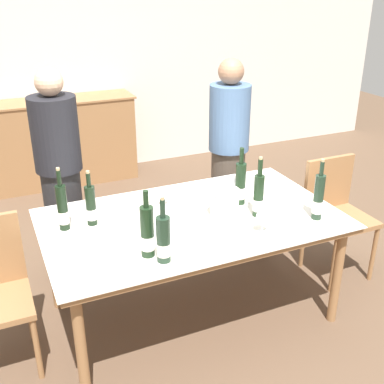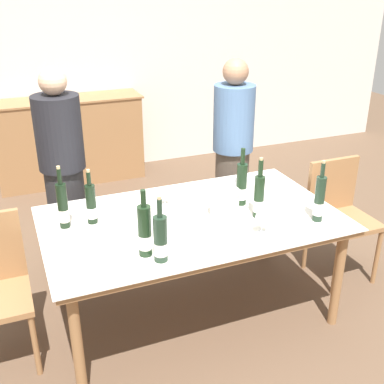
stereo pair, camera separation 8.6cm
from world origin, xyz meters
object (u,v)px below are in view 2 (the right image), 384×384
Objects in this scene: wine_bottle_1 at (145,232)px; wine_glass_0 at (240,183)px; wine_bottle_3 at (161,240)px; wine_bottle_2 at (63,206)px; wine_bottle_6 at (242,185)px; wine_glass_1 at (262,219)px; wine_bottle_5 at (259,197)px; chair_right_end at (339,210)px; person_guest_left at (233,155)px; wine_bottle_4 at (91,205)px; wine_glass_2 at (164,194)px; wine_bottle_0 at (319,200)px; dining_table at (192,227)px; ice_bucket at (225,203)px; sideboard_cabinet at (70,141)px; person_host at (64,177)px.

wine_bottle_1 is 2.38× the size of wine_glass_0.
wine_glass_0 is (0.81, 0.46, -0.02)m from wine_bottle_1.
wine_bottle_2 is at bearing 126.04° from wine_bottle_3.
wine_glass_1 is at bearing -100.19° from wine_bottle_6.
wine_glass_0 is (0.02, 0.29, -0.02)m from wine_bottle_5.
chair_right_end is 0.57× the size of person_guest_left.
person_guest_left is at bearing 27.51° from wine_bottle_4.
wine_bottle_5 reaches higher than wine_glass_1.
wine_glass_2 is (0.66, 0.05, -0.05)m from wine_bottle_2.
wine_bottle_4 is (-1.30, 0.50, -0.02)m from wine_bottle_0.
dining_table is 0.55m from wine_bottle_3.
wine_bottle_5 is at bearing -93.60° from wine_glass_0.
wine_glass_1 is at bearing 4.91° from wine_bottle_3.
wine_bottle_3 is (-0.53, -0.33, 0.03)m from ice_bucket.
wine_glass_0 is at bearing -73.20° from sideboard_cabinet.
ice_bucket is 1.48× the size of wine_glass_2.
person_host is at bearing 102.75° from wine_bottle_1.
wine_bottle_0 is at bearing -141.75° from chair_right_end.
sideboard_cabinet reaches higher than wine_glass_0.
sideboard_cabinet is 2.97m from wine_bottle_5.
dining_table is at bearing -16.66° from wine_bottle_4.
wine_bottle_2 is 0.25× the size of person_guest_left.
wine_bottle_0 reaches higher than wine_bottle_2.
wine_glass_2 is at bearing -142.62° from person_guest_left.
dining_table is 9.78× the size of ice_bucket.
wine_bottle_1 is 2.69× the size of wine_glass_1.
wine_bottle_5 is at bearing -43.28° from person_host.
wine_bottle_0 is at bearing -30.13° from wine_bottle_5.
wine_glass_1 is (0.31, -0.34, 0.16)m from dining_table.
wine_bottle_6 reaches higher than wine_bottle_3.
wine_glass_1 is at bearing -47.68° from dining_table.
wine_bottle_1 is 0.25× the size of person_guest_left.
person_host is at bearing -99.25° from sideboard_cabinet.
wine_bottle_3 is at bearing -175.09° from wine_glass_1.
wine_bottle_5 is 0.29m from wine_glass_0.
sideboard_cabinet is 4.06× the size of wine_bottle_0.
dining_table is at bearing -159.93° from wine_glass_0.
wine_bottle_4 is at bearing 163.11° from ice_bucket.
wine_glass_0 is 0.50m from wine_glass_1.
dining_table is (0.36, -2.71, 0.20)m from sideboard_cabinet.
wine_bottle_5 is (-0.32, 0.18, -0.00)m from wine_bottle_0.
wine_glass_2 is 0.08× the size of person_guest_left.
wine_bottle_6 is 1.31m from person_host.
person_host is at bearing 142.82° from wine_bottle_6.
person_host is (-0.56, 0.62, -0.03)m from wine_glass_2.
ice_bucket is 0.54× the size of wine_bottle_4.
wine_bottle_6 is (0.74, -2.64, 0.40)m from sideboard_cabinet.
wine_bottle_5 is 2.77× the size of wine_glass_1.
wine_glass_0 is at bearing -9.42° from wine_glass_2.
wine_glass_1 is 0.09× the size of person_host.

